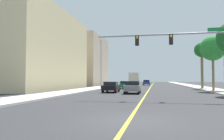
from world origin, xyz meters
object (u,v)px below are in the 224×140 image
at_px(traffic_signal_mast, 194,45).
at_px(palm_mid, 213,49).
at_px(palm_far, 202,51).
at_px(car_black, 111,87).
at_px(car_blue, 146,82).
at_px(delivery_truck, 135,79).
at_px(car_gray, 133,87).
at_px(car_green, 126,85).
at_px(street_lamp, 101,62).

relative_size(traffic_signal_mast, palm_mid, 1.61).
distance_m(palm_far, car_black, 19.42).
height_order(palm_mid, car_black, palm_mid).
bearing_deg(car_blue, delivery_truck, -114.03).
xyz_separation_m(car_gray, car_black, (-2.90, 1.66, -0.03)).
distance_m(palm_mid, palm_far, 7.76).
xyz_separation_m(car_gray, delivery_truck, (-2.63, 30.26, 0.99)).
bearing_deg(car_gray, delivery_truck, 93.37).
distance_m(car_black, car_blue, 35.35).
distance_m(traffic_signal_mast, palm_mid, 14.57).
relative_size(traffic_signal_mast, delivery_truck, 1.69).
distance_m(palm_far, delivery_truck, 21.13).
distance_m(car_gray, delivery_truck, 30.39).
bearing_deg(car_green, car_blue, 85.35).
bearing_deg(traffic_signal_mast, car_black, 134.93).
distance_m(car_green, car_blue, 24.83).
height_order(palm_far, car_gray, palm_far).
bearing_deg(car_blue, street_lamp, -106.42).
relative_size(palm_mid, car_gray, 1.95).
bearing_deg(street_lamp, traffic_signal_mast, -55.75).
relative_size(car_black, car_blue, 0.86).
relative_size(palm_far, car_blue, 1.72).
bearing_deg(car_black, car_green, 85.67).
bearing_deg(delivery_truck, street_lamp, -102.89).
bearing_deg(street_lamp, palm_far, 10.66).
distance_m(traffic_signal_mast, car_black, 12.81).
height_order(palm_mid, car_blue, palm_mid).
height_order(street_lamp, car_blue, street_lamp).
xyz_separation_m(street_lamp, car_gray, (6.65, -11.20, -3.96)).
relative_size(street_lamp, car_gray, 2.14).
height_order(traffic_signal_mast, palm_mid, palm_mid).
distance_m(traffic_signal_mast, delivery_truck, 38.30).
distance_m(palm_far, car_green, 14.34).
distance_m(street_lamp, palm_far, 17.56).
bearing_deg(car_gray, car_green, 99.48).
xyz_separation_m(traffic_signal_mast, delivery_truck, (-8.39, 37.27, -2.70)).
distance_m(car_green, delivery_truck, 18.10).
xyz_separation_m(car_black, delivery_truck, (0.27, 28.59, 1.01)).
xyz_separation_m(traffic_signal_mast, car_gray, (-5.76, 7.02, -3.69)).
distance_m(palm_far, car_blue, 25.43).
height_order(palm_mid, car_gray, palm_mid).
height_order(palm_far, delivery_truck, palm_far).
bearing_deg(car_blue, car_gray, -91.87).
bearing_deg(street_lamp, car_black, -68.55).
xyz_separation_m(palm_mid, car_green, (-12.83, 5.48, -5.20)).
bearing_deg(car_green, car_gray, -77.84).
bearing_deg(palm_mid, delivery_truck, 119.03).
relative_size(car_gray, delivery_truck, 0.54).
height_order(car_black, car_blue, car_blue).
relative_size(car_gray, car_blue, 0.84).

